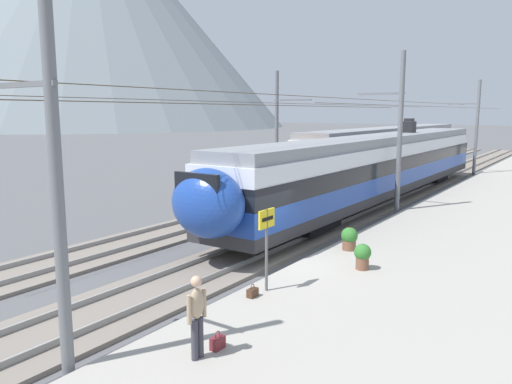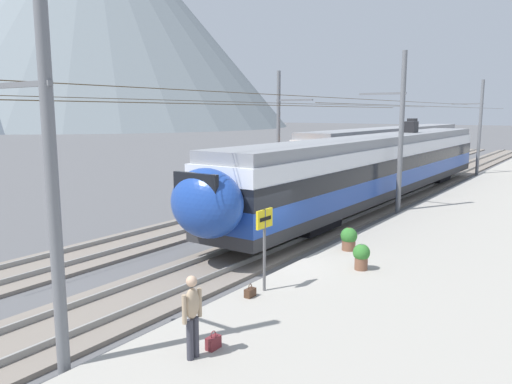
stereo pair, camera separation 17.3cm
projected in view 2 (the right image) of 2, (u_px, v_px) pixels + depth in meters
ground_plane at (276, 269)px, 16.48m from camera, size 400.00×400.00×0.00m
platform_slab at (422, 294)px, 13.75m from camera, size 120.00×8.21×0.33m
track_near at (237, 259)px, 17.39m from camera, size 120.00×3.00×0.28m
track_far at (144, 239)px, 20.05m from camera, size 120.00×3.00×0.28m
train_near_platform at (380, 165)px, 27.71m from camera, size 31.05×2.89×4.27m
train_far_track at (392, 147)px, 42.34m from camera, size 31.46×2.93×4.27m
catenary_mast_west at (47, 186)px, 9.10m from camera, size 46.10×2.36×7.16m
catenary_mast_mid at (398, 132)px, 24.09m from camera, size 46.10×2.36×8.00m
catenary_mast_east at (478, 127)px, 38.80m from camera, size 46.10×2.36×7.60m
catenary_mast_far_side at (281, 129)px, 31.61m from camera, size 46.10×2.59×7.69m
platform_sign at (264, 231)px, 13.30m from camera, size 0.70×0.08×2.25m
passenger_walking at (192, 313)px, 9.70m from camera, size 0.53×0.22×1.69m
handbag_beside_passenger at (213, 342)px, 10.20m from camera, size 0.32×0.18×0.39m
handbag_near_sign at (250, 292)px, 13.08m from camera, size 0.32×0.18×0.36m
potted_plant_platform_edge at (349, 238)px, 17.46m from camera, size 0.59×0.59×0.81m
potted_plant_by_shelter at (361, 255)px, 15.30m from camera, size 0.53×0.53×0.81m
mountain_right_ridge at (95, 12)px, 175.21m from camera, size 135.61×135.61×80.20m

